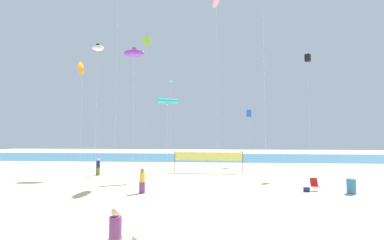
{
  "coord_description": "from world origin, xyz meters",
  "views": [
    {
      "loc": [
        1.74,
        -17.17,
        3.92
      ],
      "look_at": [
        -0.19,
        7.4,
        5.43
      ],
      "focal_mm": 24.56,
      "sensor_mm": 36.0,
      "label": 1
    }
  ],
  "objects_px": {
    "mother_figure": "(115,233)",
    "beachgoer_mustard_shirt": "(142,180)",
    "kite_cyan_diamond": "(171,83)",
    "kite_violet_inflatable": "(134,53)",
    "kite_orange_delta": "(82,69)",
    "trash_barrel": "(351,186)",
    "kite_pink_inflatable": "(216,0)",
    "beach_handbag": "(307,190)",
    "kite_white_inflatable": "(98,48)",
    "volleyball_net": "(208,157)",
    "kite_black_box": "(308,58)",
    "kite_blue_box": "(249,114)",
    "kite_cyan_tube": "(167,101)",
    "beachgoer_navy_shirt": "(98,166)",
    "folding_beach_chair": "(315,184)",
    "kite_lime_delta": "(146,41)"
  },
  "relations": [
    {
      "from": "trash_barrel",
      "to": "kite_orange_delta",
      "type": "xyz_separation_m",
      "value": [
        -24.53,
        10.01,
        11.27
      ]
    },
    {
      "from": "beachgoer_mustard_shirt",
      "to": "kite_white_inflatable",
      "type": "distance_m",
      "value": 13.02
    },
    {
      "from": "kite_blue_box",
      "to": "kite_pink_inflatable",
      "type": "bearing_deg",
      "value": -118.43
    },
    {
      "from": "kite_white_inflatable",
      "to": "kite_violet_inflatable",
      "type": "bearing_deg",
      "value": 76.41
    },
    {
      "from": "folding_beach_chair",
      "to": "kite_lime_delta",
      "type": "distance_m",
      "value": 28.94
    },
    {
      "from": "kite_cyan_tube",
      "to": "kite_cyan_diamond",
      "type": "height_order",
      "value": "kite_cyan_diamond"
    },
    {
      "from": "kite_orange_delta",
      "to": "trash_barrel",
      "type": "bearing_deg",
      "value": -22.21
    },
    {
      "from": "beachgoer_mustard_shirt",
      "to": "kite_orange_delta",
      "type": "distance_m",
      "value": 18.56
    },
    {
      "from": "beach_handbag",
      "to": "kite_orange_delta",
      "type": "distance_m",
      "value": 26.41
    },
    {
      "from": "kite_pink_inflatable",
      "to": "kite_white_inflatable",
      "type": "height_order",
      "value": "kite_pink_inflatable"
    },
    {
      "from": "kite_cyan_tube",
      "to": "kite_blue_box",
      "type": "xyz_separation_m",
      "value": [
        9.17,
        11.33,
        -0.28
      ]
    },
    {
      "from": "kite_white_inflatable",
      "to": "kite_pink_inflatable",
      "type": "bearing_deg",
      "value": 25.96
    },
    {
      "from": "trash_barrel",
      "to": "kite_cyan_tube",
      "type": "xyz_separation_m",
      "value": [
        -13.73,
        5.53,
        6.74
      ]
    },
    {
      "from": "kite_violet_inflatable",
      "to": "kite_white_inflatable",
      "type": "bearing_deg",
      "value": -103.59
    },
    {
      "from": "folding_beach_chair",
      "to": "beach_handbag",
      "type": "bearing_deg",
      "value": -123.03
    },
    {
      "from": "mother_figure",
      "to": "beach_handbag",
      "type": "bearing_deg",
      "value": 36.17
    },
    {
      "from": "beachgoer_mustard_shirt",
      "to": "kite_black_box",
      "type": "relative_size",
      "value": 0.13
    },
    {
      "from": "mother_figure",
      "to": "volleyball_net",
      "type": "height_order",
      "value": "volleyball_net"
    },
    {
      "from": "kite_cyan_tube",
      "to": "kite_lime_delta",
      "type": "bearing_deg",
      "value": 113.75
    },
    {
      "from": "folding_beach_chair",
      "to": "kite_pink_inflatable",
      "type": "xyz_separation_m",
      "value": [
        -6.82,
        7.95,
        18.25
      ]
    },
    {
      "from": "kite_orange_delta",
      "to": "kite_violet_inflatable",
      "type": "bearing_deg",
      "value": -3.87
    },
    {
      "from": "kite_lime_delta",
      "to": "kite_violet_inflatable",
      "type": "bearing_deg",
      "value": -85.58
    },
    {
      "from": "kite_pink_inflatable",
      "to": "kite_white_inflatable",
      "type": "bearing_deg",
      "value": -154.04
    },
    {
      "from": "beachgoer_navy_shirt",
      "to": "kite_blue_box",
      "type": "height_order",
      "value": "kite_blue_box"
    },
    {
      "from": "mother_figure",
      "to": "beach_handbag",
      "type": "height_order",
      "value": "mother_figure"
    },
    {
      "from": "kite_black_box",
      "to": "kite_cyan_diamond",
      "type": "xyz_separation_m",
      "value": [
        -15.7,
        3.59,
        -1.81
      ]
    },
    {
      "from": "folding_beach_chair",
      "to": "kite_cyan_diamond",
      "type": "bearing_deg",
      "value": 158.89
    },
    {
      "from": "mother_figure",
      "to": "beachgoer_mustard_shirt",
      "type": "bearing_deg",
      "value": 87.49
    },
    {
      "from": "kite_lime_delta",
      "to": "kite_white_inflatable",
      "type": "distance_m",
      "value": 14.84
    },
    {
      "from": "trash_barrel",
      "to": "kite_orange_delta",
      "type": "height_order",
      "value": "kite_orange_delta"
    },
    {
      "from": "kite_black_box",
      "to": "kite_blue_box",
      "type": "height_order",
      "value": "kite_black_box"
    },
    {
      "from": "trash_barrel",
      "to": "kite_violet_inflatable",
      "type": "bearing_deg",
      "value": 152.3
    },
    {
      "from": "mother_figure",
      "to": "kite_lime_delta",
      "type": "relative_size",
      "value": 0.09
    },
    {
      "from": "kite_lime_delta",
      "to": "kite_black_box",
      "type": "distance_m",
      "value": 21.63
    },
    {
      "from": "volleyball_net",
      "to": "kite_orange_delta",
      "type": "height_order",
      "value": "kite_orange_delta"
    },
    {
      "from": "mother_figure",
      "to": "kite_white_inflatable",
      "type": "height_order",
      "value": "kite_white_inflatable"
    },
    {
      "from": "beach_handbag",
      "to": "kite_black_box",
      "type": "distance_m",
      "value": 16.26
    },
    {
      "from": "kite_cyan_diamond",
      "to": "kite_violet_inflatable",
      "type": "xyz_separation_m",
      "value": [
        -3.58,
        -4.25,
        2.66
      ]
    },
    {
      "from": "beachgoer_mustard_shirt",
      "to": "kite_cyan_tube",
      "type": "bearing_deg",
      "value": 162.05
    },
    {
      "from": "beachgoer_navy_shirt",
      "to": "kite_violet_inflatable",
      "type": "bearing_deg",
      "value": -85.18
    },
    {
      "from": "kite_white_inflatable",
      "to": "beach_handbag",
      "type": "bearing_deg",
      "value": -10.57
    },
    {
      "from": "folding_beach_chair",
      "to": "kite_violet_inflatable",
      "type": "height_order",
      "value": "kite_violet_inflatable"
    },
    {
      "from": "kite_white_inflatable",
      "to": "kite_orange_delta",
      "type": "distance_m",
      "value": 8.1
    },
    {
      "from": "mother_figure",
      "to": "beachgoer_mustard_shirt",
      "type": "xyz_separation_m",
      "value": [
        -1.8,
        9.77,
        0.01
      ]
    },
    {
      "from": "beachgoer_mustard_shirt",
      "to": "folding_beach_chair",
      "type": "xyz_separation_m",
      "value": [
        12.16,
        1.81,
        -0.44
      ]
    },
    {
      "from": "trash_barrel",
      "to": "kite_pink_inflatable",
      "type": "relative_size",
      "value": 0.05
    },
    {
      "from": "kite_cyan_tube",
      "to": "kite_cyan_diamond",
      "type": "relative_size",
      "value": 0.67
    },
    {
      "from": "beachgoer_mustard_shirt",
      "to": "kite_white_inflatable",
      "type": "bearing_deg",
      "value": -142.64
    },
    {
      "from": "folding_beach_chair",
      "to": "kite_white_inflatable",
      "type": "relative_size",
      "value": 0.07
    },
    {
      "from": "kite_white_inflatable",
      "to": "kite_black_box",
      "type": "distance_m",
      "value": 21.84
    }
  ]
}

